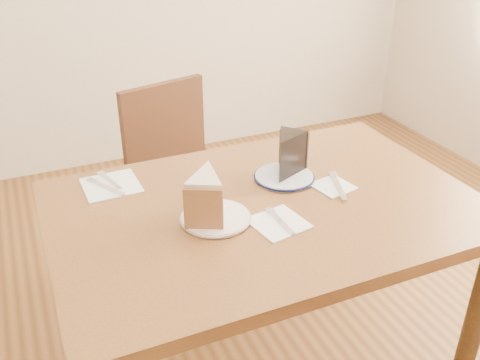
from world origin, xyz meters
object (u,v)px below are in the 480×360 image
Objects in this scene: plate_navy at (284,177)px; chocolate_cake at (287,157)px; plate_cream at (216,218)px; carrot_cake at (207,195)px; table at (265,232)px; chair_far at (185,185)px.

chocolate_cake is (0.01, 0.00, 0.06)m from plate_navy.
carrot_cake is (-0.02, 0.02, 0.06)m from plate_cream.
chair_far is at bearing 93.22° from table.
carrot_cake is 1.10× the size of chocolate_cake.
plate_navy is 0.32m from carrot_cake.
plate_navy is (0.15, -0.54, 0.27)m from chair_far.
chair_far is at bearing 79.42° from plate_cream.
plate_navy is at bearing 25.77° from plate_cream.
plate_navy is at bearing 62.28° from chocolate_cake.
chocolate_cake reaches higher than carrot_cake.
chair_far is at bearing 105.67° from plate_navy.
plate_cream is at bearing 64.42° from chair_far.
plate_cream is at bearing -154.23° from plate_navy.
table is 1.37× the size of chair_far.
table is 0.20m from plate_cream.
table is 8.77× the size of carrot_cake.
chair_far is (-0.04, 0.65, -0.16)m from table.
plate_cream is at bearing 73.02° from chocolate_cake.
carrot_cake reaches higher than plate_navy.
chair_far is 4.92× the size of plate_navy.
chair_far reaches higher than plate_navy.
plate_navy is at bearing 47.28° from carrot_cake.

